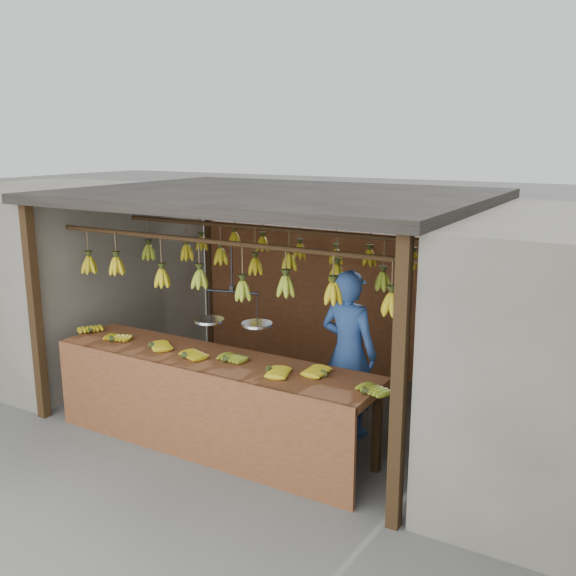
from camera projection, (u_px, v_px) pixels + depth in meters
The scene contains 8 objects.
ground at pixel (275, 405), 7.22m from camera, with size 80.00×80.00×0.00m, color #5B5B57.
stall at pixel (289, 228), 7.04m from camera, with size 4.30×3.30×2.40m.
neighbor_left at pixel (49, 273), 8.72m from camera, with size 3.00×3.00×2.30m, color slate.
counter at pixel (204, 381), 6.03m from camera, with size 3.49×0.76×0.96m.
hanging_bananas at pixel (273, 265), 6.84m from camera, with size 3.64×2.21×0.39m.
balance_scale at pixel (233, 318), 6.00m from camera, with size 0.74×0.40×0.76m.
vendor at pixel (348, 353), 6.40m from camera, with size 0.62×0.41×1.69m, color #3359A5.
bag_bundles at pixel (485, 317), 7.17m from camera, with size 0.08×0.26×1.21m.
Camera 1 is at (3.53, -5.73, 2.94)m, focal length 40.00 mm.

